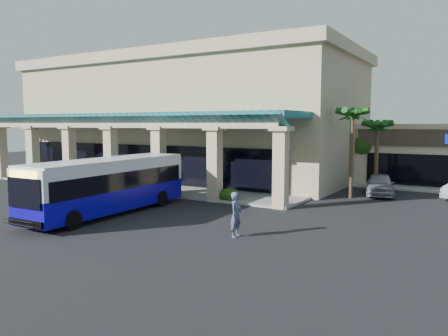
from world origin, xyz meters
The scene contains 10 objects.
ground centered at (0.00, 0.00, 0.00)m, with size 110.00×110.00×0.00m, color black.
main_building centered at (-8.00, 16.00, 5.67)m, with size 30.80×14.80×11.35m, color tan, non-canonical shape.
arcade centered at (-8.00, 6.80, 2.85)m, with size 30.00×6.20×5.70m, color #0D4A51, non-canonical shape.
palm_0 centered at (8.50, 11.00, 3.30)m, with size 2.40×2.40×6.60m, color #114011, non-canonical shape.
palm_1 centered at (9.50, 14.00, 2.90)m, with size 2.40×2.40×5.80m, color #114011, non-canonical shape.
palm_2 centered at (-22.50, 6.50, 3.10)m, with size 2.40×2.40×6.20m, color #114011, non-canonical shape.
broadleaf_tree centered at (7.50, 19.00, 2.41)m, with size 2.60×2.60×4.81m, color #1B3F0E, non-canonical shape.
transit_bus centered at (-1.43, -1.00, 1.51)m, with size 2.51×10.80×3.02m, color #0F04A2, non-canonical shape.
pedestrian centered at (6.92, -1.69, 0.98)m, with size 0.72×0.47×1.97m, color #454E6A.
car_silver centered at (9.98, 13.10, 0.76)m, with size 1.79×4.45×1.52m, color #9998A5.
Camera 1 is at (16.01, -17.95, 4.91)m, focal length 35.00 mm.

